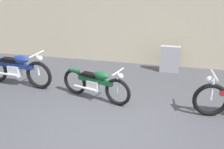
{
  "coord_description": "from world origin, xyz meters",
  "views": [
    {
      "loc": [
        1.2,
        -4.42,
        3.03
      ],
      "look_at": [
        -0.21,
        1.63,
        0.55
      ],
      "focal_mm": 42.21,
      "sensor_mm": 36.0,
      "label": 1
    }
  ],
  "objects": [
    {
      "name": "ground_plane",
      "position": [
        0.0,
        0.0,
        0.0
      ],
      "size": [
        40.0,
        40.0,
        0.0
      ],
      "primitive_type": "plane",
      "color": "#47474C"
    },
    {
      "name": "building_wall",
      "position": [
        0.0,
        4.33,
        1.48
      ],
      "size": [
        18.0,
        0.3,
        2.95
      ],
      "primitive_type": "cube",
      "color": "beige",
      "rests_on": "ground_plane"
    },
    {
      "name": "stone_marker",
      "position": [
        1.19,
        3.63,
        0.42
      ],
      "size": [
        0.6,
        0.21,
        0.84
      ],
      "primitive_type": "cube",
      "rotation": [
        0.0,
        0.0,
        0.02
      ],
      "color": "#9E9EA3",
      "rests_on": "ground_plane"
    },
    {
      "name": "motorcycle_blue",
      "position": [
        -2.91,
        1.61,
        0.48
      ],
      "size": [
        2.23,
        0.62,
        1.0
      ],
      "rotation": [
        0.0,
        0.0,
        -0.12
      ],
      "color": "black",
      "rests_on": "ground_plane"
    },
    {
      "name": "motorcycle_green",
      "position": [
        -0.53,
        1.25,
        0.42
      ],
      "size": [
        1.89,
        0.76,
        0.87
      ],
      "rotation": [
        0.0,
        0.0,
        -0.29
      ],
      "color": "black",
      "rests_on": "ground_plane"
    }
  ]
}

